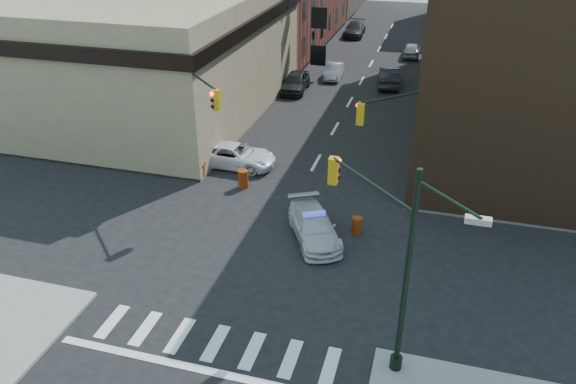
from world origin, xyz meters
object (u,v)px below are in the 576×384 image
Objects in this scene: parked_car_wfar at (334,71)px; parked_car_enear at (389,76)px; police_car at (314,226)px; pedestrian_b at (173,146)px; pedestrian_a at (158,158)px; barricade_nw_a at (197,167)px; parked_car_wnear at (296,82)px; barrel_bank at (243,179)px; barrel_road at (357,226)px; pickup at (235,155)px.

parked_car_enear reaches higher than parked_car_wfar.
pedestrian_b is at bearing 121.83° from police_car.
parked_car_wfar is 2.28× the size of pedestrian_a.
barricade_nw_a is at bearing -103.16° from parked_car_wfar.
police_car is at bearing 81.57° from parked_car_enear.
police_car is 12.35m from pedestrian_b.
parked_car_wnear reaches higher than barrel_bank.
parked_car_wnear reaches higher than parked_car_wfar.
pedestrian_b is 2.08× the size of barrel_road.
parked_car_wfar is 22.31m from barricade_nw_a.
parked_car_wnear is (-6.93, 22.14, 0.12)m from police_car.
pedestrian_a is (-11.44, -21.30, 0.19)m from parked_car_enear.
pedestrian_b is (-11.25, -19.67, 0.28)m from parked_car_enear.
parked_car_wnear is 2.78× the size of pedestrian_a.
police_car is 1.00× the size of parked_car_wnear.
pedestrian_b is 1.59× the size of barricade_nw_a.
pedestrian_b reaches higher than pickup.
barrel_road is (1.39, -24.86, -0.37)m from parked_car_enear.
pedestrian_a reaches higher than parked_car_wnear.
pedestrian_a is at bearing -109.05° from parked_car_wfar.
pickup is 4.26× the size of barricade_nw_a.
pedestrian_a is (-6.33, -22.19, 0.36)m from parked_car_wfar.
parked_car_enear is 22.66m from pedestrian_b.
parked_car_enear is (7.29, 19.12, 0.11)m from pickup.
parked_car_enear is 22.92m from barricade_nw_a.
barrel_road is (8.91, -21.11, -0.36)m from parked_car_wnear.
pedestrian_a reaches higher than barrel_road.
pickup is at bearing -99.35° from parked_car_wfar.
barrel_road is 0.76× the size of barricade_nw_a.
parked_car_wfar is at bearing 61.29° from pedestrian_b.
parked_car_wfar is at bearing -16.95° from parked_car_enear.
parked_car_enear is at bearing 60.80° from police_car.
pedestrian_b is (-6.14, -20.56, 0.46)m from parked_car_wfar.
parked_car_wnear is at bearing 112.89° from barrel_road.
parked_car_wnear is 4.46× the size of barrel_bank.
parked_car_wfar is 5.19m from parked_car_enear.
parked_car_wfar reaches higher than barricade_nw_a.
police_car is 2.51× the size of pedestrian_b.
pedestrian_a is 1.60× the size of barrel_bank.
barrel_bank is (-5.83, -21.70, -0.29)m from parked_car_enear.
barrel_bank is (1.47, -2.59, -0.17)m from pickup.
police_car is 0.96× the size of parked_car_enear.
police_car is 9.69m from barricade_nw_a.
pedestrian_b reaches higher than parked_car_wnear.
police_car is 3.99× the size of barricade_nw_a.
parked_car_wfar reaches higher than barrel_road.
barrel_road is at bearing -78.95° from parked_car_wfar.
barrel_bank is at bearing -32.60° from pedestrian_b.
pedestrian_b is 1.78× the size of barrel_bank.
pedestrian_a is (-3.92, -17.55, 0.20)m from parked_car_wnear.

